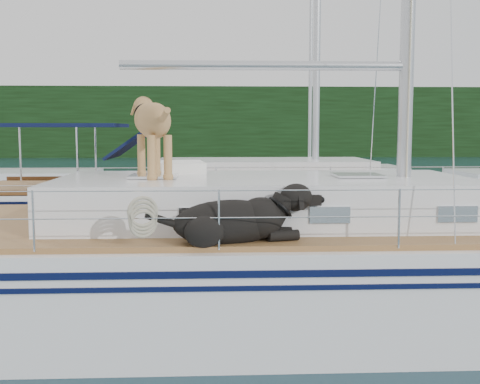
{
  "coord_description": "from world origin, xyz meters",
  "views": [
    {
      "loc": [
        0.13,
        -7.6,
        2.42
      ],
      "look_at": [
        0.5,
        0.2,
        1.6
      ],
      "focal_mm": 45.0,
      "sensor_mm": 36.0,
      "label": 1
    }
  ],
  "objects": [
    {
      "name": "ground",
      "position": [
        0.0,
        0.0,
        0.0
      ],
      "size": [
        120.0,
        120.0,
        0.0
      ],
      "primitive_type": "plane",
      "color": "black",
      "rests_on": "ground"
    },
    {
      "name": "tree_line",
      "position": [
        0.0,
        45.0,
        3.0
      ],
      "size": [
        90.0,
        3.0,
        6.0
      ],
      "primitive_type": "cube",
      "color": "black",
      "rests_on": "ground"
    },
    {
      "name": "shore_bank",
      "position": [
        0.0,
        46.2,
        0.6
      ],
      "size": [
        92.0,
        1.0,
        1.2
      ],
      "primitive_type": "cube",
      "color": "#595147",
      "rests_on": "ground"
    },
    {
      "name": "main_sailboat",
      "position": [
        0.09,
        -0.01,
        0.69
      ],
      "size": [
        12.0,
        3.83,
        14.01
      ],
      "color": "white",
      "rests_on": "ground"
    },
    {
      "name": "neighbor_sailboat",
      "position": [
        0.23,
        6.12,
        0.63
      ],
      "size": [
        11.0,
        3.5,
        13.3
      ],
      "color": "white",
      "rests_on": "ground"
    },
    {
      "name": "bg_boat_center",
      "position": [
        4.0,
        16.0,
        0.45
      ],
      "size": [
        7.2,
        3.0,
        11.65
      ],
      "color": "white",
      "rests_on": "ground"
    }
  ]
}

